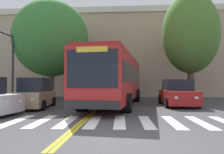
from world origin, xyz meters
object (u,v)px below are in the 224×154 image
Objects in this scene: car_teal_behind_bus at (116,87)px; street_tree_curbside_small at (51,39)px; city_bus at (116,78)px; car_red_far_lane at (178,94)px; car_tan_near_lane at (35,94)px; traffic_light_far_corner at (3,53)px; street_tree_curbside_large at (190,33)px.

street_tree_curbside_small is at bearing -138.15° from car_teal_behind_bus.
city_bus is 4.35m from car_red_far_lane.
car_tan_near_lane is 11.71m from car_teal_behind_bus.
street_tree_curbside_small reaches higher than traffic_light_far_corner.
car_tan_near_lane is at bearing -152.60° from street_tree_curbside_large.
street_tree_curbside_large is at bearing 14.95° from traffic_light_far_corner.
street_tree_curbside_small is (-12.16, 0.08, -0.27)m from street_tree_curbside_large.
street_tree_curbside_large reaches higher than city_bus.
traffic_light_far_corner is at bearing -118.79° from street_tree_curbside_small.
city_bus is 2.96× the size of car_tan_near_lane.
street_tree_curbside_large is 1.03× the size of street_tree_curbside_small.
car_tan_near_lane is 9.28m from car_red_far_lane.
street_tree_curbside_large is (6.18, 3.56, 3.87)m from city_bus.
car_red_far_lane is at bearing -0.10° from traffic_light_far_corner.
car_tan_near_lane is 0.80× the size of car_teal_behind_bus.
traffic_light_far_corner reaches higher than car_red_far_lane.
car_teal_behind_bus is (4.48, 10.81, 0.21)m from car_tan_near_lane.
traffic_light_far_corner is at bearing -130.97° from car_teal_behind_bus.
city_bus is at bearing 23.99° from car_tan_near_lane.
city_bus reaches higher than car_teal_behind_bus.
street_tree_curbside_large reaches higher than car_teal_behind_bus.
car_teal_behind_bus is (-4.61, 8.92, 0.25)m from car_red_far_lane.
traffic_light_far_corner reaches higher than car_tan_near_lane.
car_red_far_lane is 12.67m from traffic_light_far_corner.
city_bus is 5.44m from car_tan_near_lane.
traffic_light_far_corner is (-7.73, -8.90, 2.67)m from car_teal_behind_bus.
city_bus reaches higher than car_tan_near_lane.
traffic_light_far_corner is at bearing -178.20° from city_bus.
car_teal_behind_bus is (-0.40, 8.64, -0.82)m from city_bus.
car_red_far_lane is (4.21, -0.28, -1.07)m from city_bus.
car_red_far_lane is 10.04m from car_teal_behind_bus.
car_teal_behind_bus is at bearing 142.34° from street_tree_curbside_large.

